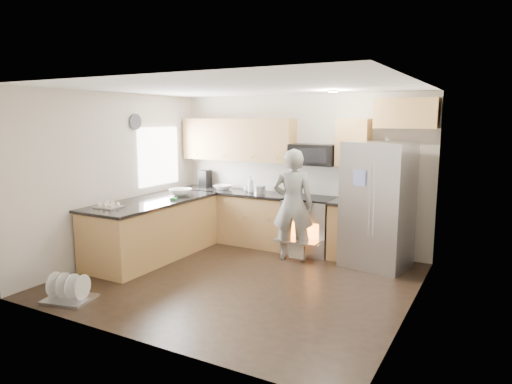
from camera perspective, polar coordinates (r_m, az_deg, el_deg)
The scene contains 8 objects.
ground at distance 6.43m, azimuth -2.11°, elevation -10.89°, with size 4.50×4.50×0.00m, color black.
room_shell at distance 6.09m, azimuth -2.42°, elevation 4.18°, with size 4.54×4.04×2.62m.
back_cabinet_run at distance 7.94m, azimuth 0.68°, elevation 0.20°, with size 4.45×0.64×2.50m.
peninsula at distance 7.49m, azimuth -12.74°, elevation -4.49°, with size 0.96×2.36×1.04m.
stove_range at distance 7.56m, azimuth 6.75°, elevation -2.54°, with size 0.76×0.97×1.79m.
refrigerator at distance 6.97m, azimuth 14.94°, elevation -1.62°, with size 1.03×0.86×1.87m.
person at distance 7.11m, azimuth 4.62°, elevation -1.62°, with size 0.64×0.42×1.75m, color gray.
dish_rack at distance 6.16m, azimuth -22.34°, elevation -11.61°, with size 0.64×0.56×0.34m.
Camera 1 is at (3.10, -5.18, 2.21)m, focal length 32.00 mm.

